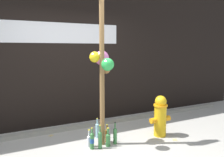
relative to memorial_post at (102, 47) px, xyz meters
The scene contains 14 objects.
ground_plane 1.75m from the memorial_post, 109.75° to the right, with size 14.00×14.00×0.00m, color #9E9B93.
building_wall 1.41m from the memorial_post, 96.20° to the left, with size 10.00×0.21×3.62m.
curb_strip 1.90m from the memorial_post, 99.14° to the left, with size 8.00×0.12×0.08m, color gray.
memorial_post is the anchor object (origin of this frame).
fire_hydrant 1.73m from the memorial_post, ahead, with size 0.44×0.26×0.78m.
bottle_0 1.56m from the memorial_post, 157.37° to the right, with size 0.07×0.07×0.36m.
bottle_1 1.55m from the memorial_post, 26.87° to the right, with size 0.07×0.07×0.40m.
bottle_2 1.56m from the memorial_post, 17.79° to the left, with size 0.08×0.08×0.33m.
bottle_3 1.59m from the memorial_post, behind, with size 0.07×0.07×0.30m.
bottle_4 1.57m from the memorial_post, 70.99° to the right, with size 0.08×0.08×0.33m.
bottle_5 1.57m from the memorial_post, 86.01° to the left, with size 0.06×0.06×0.38m.
bottle_6 1.54m from the memorial_post, 128.11° to the right, with size 0.06×0.06×0.40m.
litter_0 2.00m from the memorial_post, 133.51° to the left, with size 0.08×0.08×0.01m, color tan.
litter_2 2.15m from the memorial_post, 18.93° to the right, with size 0.08×0.10×0.01m, color tan.
Camera 1 is at (-1.36, -3.01, 1.66)m, focal length 35.93 mm.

